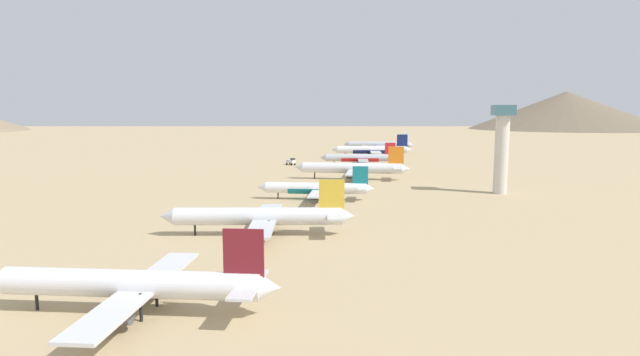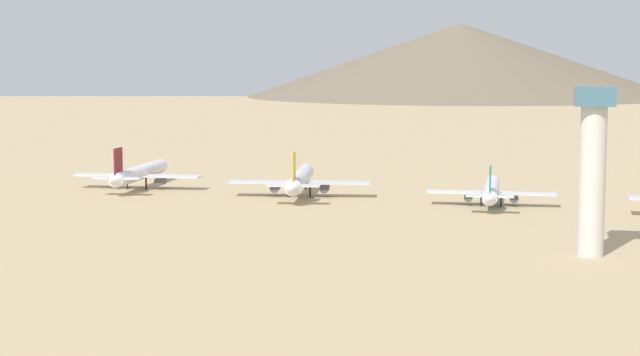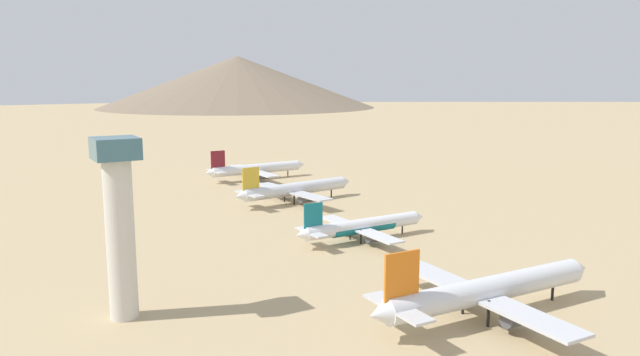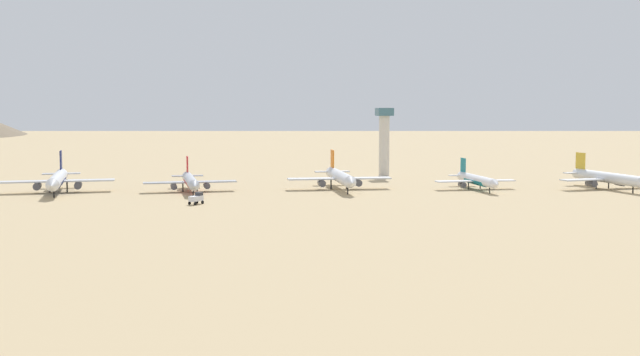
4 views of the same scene
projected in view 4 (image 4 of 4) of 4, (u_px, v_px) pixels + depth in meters
The scene contains 8 objects.
ground_plane at pixel (335, 191), 297.78m from camera, with size 1864.97×1864.97×0.00m, color tan.
parked_jet_1 at pixel (58, 180), 290.72m from camera, with size 50.85×41.35×14.66m.
parked_jet_2 at pixel (190, 181), 293.49m from camera, with size 43.07×35.00×12.42m.
parked_jet_3 at pixel (340, 177), 302.03m from camera, with size 49.73×40.32×14.36m.
parked_jet_4 at pixel (476, 180), 301.73m from camera, with size 39.04×31.63×11.29m.
parked_jet_5 at pixel (606, 178), 303.13m from camera, with size 46.03×37.54×13.28m.
service_truck at pixel (196, 198), 256.92m from camera, with size 5.61×5.21×3.90m.
control_tower at pixel (384, 138), 359.19m from camera, with size 7.20×7.20×31.28m.
Camera 4 is at (290.57, -57.07, 32.32)m, focal length 43.97 mm.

